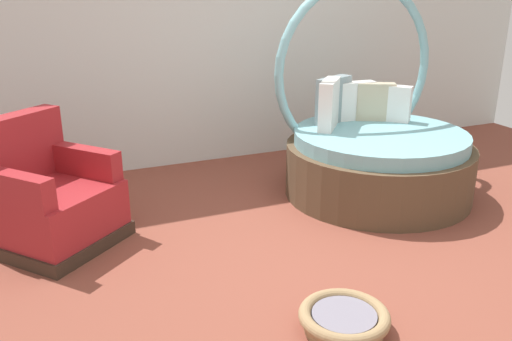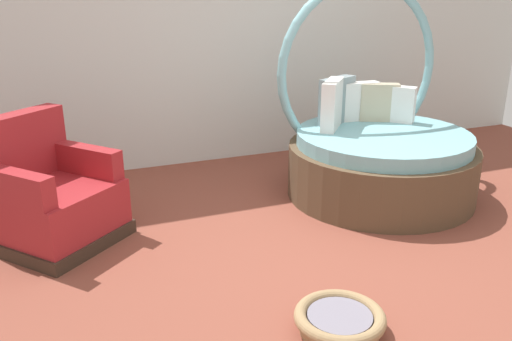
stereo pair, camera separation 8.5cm
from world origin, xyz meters
name	(u,v)px [view 1 (the left image)]	position (x,y,z in m)	size (l,w,h in m)	color
ground_plane	(328,258)	(0.00, 0.00, -0.01)	(8.00, 8.00, 0.02)	brown
back_wall	(211,12)	(0.00, 2.46, 1.54)	(8.00, 0.12, 3.09)	silver
round_daybed	(374,150)	(1.00, 0.93, 0.40)	(1.65, 1.65, 1.89)	brown
red_armchair	(48,201)	(-1.77, 1.00, 0.33)	(1.12, 1.12, 0.94)	#38281E
pet_basket	(344,319)	(-0.35, -0.78, 0.07)	(0.51, 0.51, 0.13)	#9E7F56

